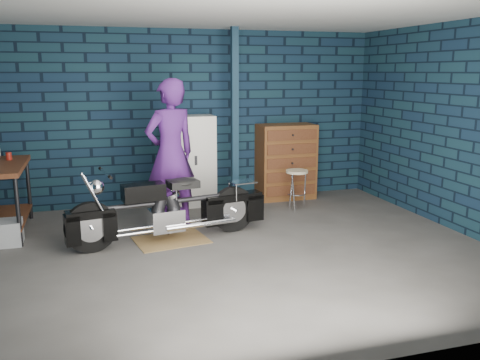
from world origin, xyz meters
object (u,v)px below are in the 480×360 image
object	(u,v)px
storage_bin	(1,233)
tool_chest	(286,162)
shop_stool	(296,190)
person	(171,154)
motorcycle	(170,204)
locker	(193,161)
workbench	(3,199)

from	to	relation	value
storage_bin	tool_chest	bearing A→B (deg)	16.02
shop_stool	person	bearing A→B (deg)	-171.74
motorcycle	person	xyz separation A→B (m)	(0.12, 0.63, 0.52)
tool_chest	locker	bearing A→B (deg)	180.00
workbench	person	xyz separation A→B (m)	(2.14, -0.28, 0.53)
motorcycle	locker	distance (m)	1.74
person	tool_chest	xyz separation A→B (m)	(2.05, 0.98, -0.38)
tool_chest	shop_stool	bearing A→B (deg)	-98.45
tool_chest	workbench	bearing A→B (deg)	-170.56
motorcycle	tool_chest	size ratio (longest dim) A/B	1.75
person	shop_stool	distance (m)	2.08
storage_bin	person	bearing A→B (deg)	5.81
locker	person	bearing A→B (deg)	-116.84
workbench	person	size ratio (longest dim) A/B	0.71
tool_chest	shop_stool	world-z (taller)	tool_chest
motorcycle	shop_stool	distance (m)	2.26
motorcycle	shop_stool	size ratio (longest dim) A/B	3.53
locker	tool_chest	xyz separation A→B (m)	(1.55, 0.00, -0.09)
workbench	tool_chest	distance (m)	4.25
locker	storage_bin	bearing A→B (deg)	-155.41
person	tool_chest	bearing A→B (deg)	-174.24
motorcycle	storage_bin	world-z (taller)	motorcycle
workbench	locker	xyz separation A→B (m)	(2.63, 0.70, 0.25)
person	locker	world-z (taller)	person
locker	tool_chest	size ratio (longest dim) A/B	1.15
storage_bin	locker	world-z (taller)	locker
workbench	shop_stool	distance (m)	4.09
motorcycle	storage_bin	distance (m)	2.06
workbench	tool_chest	world-z (taller)	tool_chest
person	locker	size ratio (longest dim) A/B	1.41
workbench	locker	world-z (taller)	locker
storage_bin	locker	size ratio (longest dim) A/B	0.34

